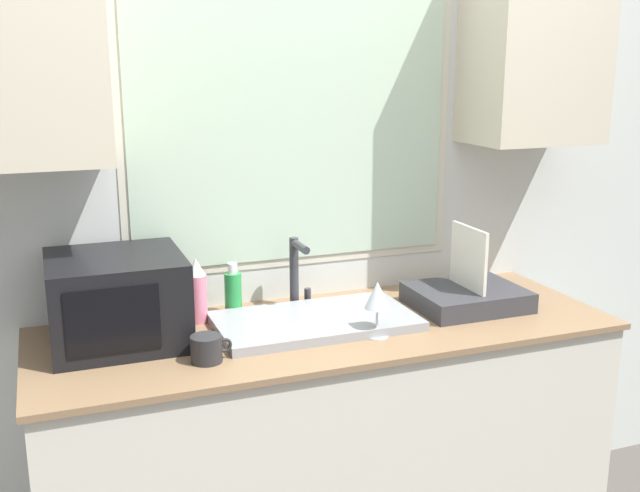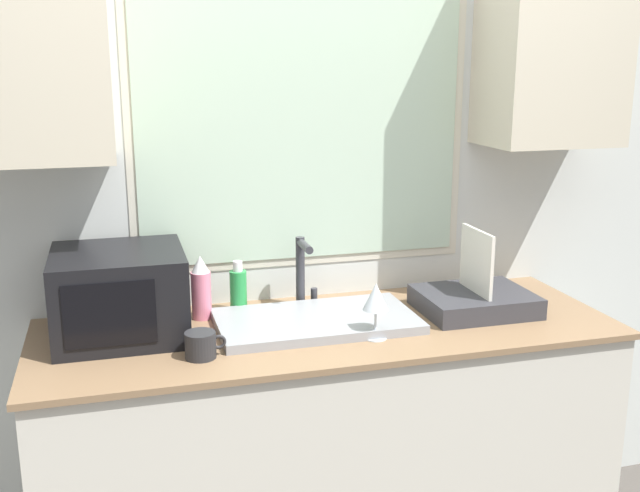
{
  "view_description": "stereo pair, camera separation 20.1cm",
  "coord_description": "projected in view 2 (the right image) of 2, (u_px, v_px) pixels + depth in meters",
  "views": [
    {
      "loc": [
        -0.84,
        -1.84,
        1.79
      ],
      "look_at": [
        -0.04,
        0.29,
        1.22
      ],
      "focal_mm": 42.0,
      "sensor_mm": 36.0,
      "label": 1
    },
    {
      "loc": [
        -0.65,
        -1.9,
        1.79
      ],
      "look_at": [
        -0.04,
        0.29,
        1.22
      ],
      "focal_mm": 42.0,
      "sensor_mm": 36.0,
      "label": 2
    }
  ],
  "objects": [
    {
      "name": "countertop",
      "position": [
        328.0,
        454.0,
        2.57
      ],
      "size": [
        1.9,
        0.68,
        0.94
      ],
      "color": "beige",
      "rests_on": "ground_plane"
    },
    {
      "name": "sink_basin",
      "position": [
        316.0,
        321.0,
        2.46
      ],
      "size": [
        0.65,
        0.36,
        0.03
      ],
      "color": "gray",
      "rests_on": "countertop"
    },
    {
      "name": "dish_rack",
      "position": [
        475.0,
        299.0,
        2.59
      ],
      "size": [
        0.38,
        0.31,
        0.29
      ],
      "color": "#333338",
      "rests_on": "countertop"
    },
    {
      "name": "spray_bottle",
      "position": [
        201.0,
        288.0,
        2.5
      ],
      "size": [
        0.07,
        0.07,
        0.22
      ],
      "color": "#D8728C",
      "rests_on": "countertop"
    },
    {
      "name": "wall_back",
      "position": [
        303.0,
        170.0,
        2.64
      ],
      "size": [
        6.0,
        0.38,
        2.6
      ],
      "color": "silver",
      "rests_on": "ground_plane"
    },
    {
      "name": "mug_near_sink",
      "position": [
        201.0,
        345.0,
        2.18
      ],
      "size": [
        0.12,
        0.09,
        0.08
      ],
      "color": "#262628",
      "rests_on": "countertop"
    },
    {
      "name": "soap_bottle",
      "position": [
        238.0,
        290.0,
        2.58
      ],
      "size": [
        0.06,
        0.06,
        0.18
      ],
      "color": "#268C3F",
      "rests_on": "countertop"
    },
    {
      "name": "wine_glass",
      "position": [
        376.0,
        298.0,
        2.31
      ],
      "size": [
        0.08,
        0.08,
        0.18
      ],
      "color": "silver",
      "rests_on": "countertop"
    },
    {
      "name": "microwave",
      "position": [
        119.0,
        294.0,
        2.34
      ],
      "size": [
        0.4,
        0.39,
        0.27
      ],
      "color": "black",
      "rests_on": "countertop"
    },
    {
      "name": "faucet",
      "position": [
        303.0,
        268.0,
        2.61
      ],
      "size": [
        0.08,
        0.14,
        0.25
      ],
      "color": "#333338",
      "rests_on": "countertop"
    }
  ]
}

